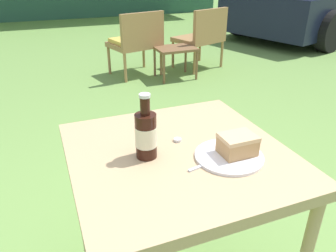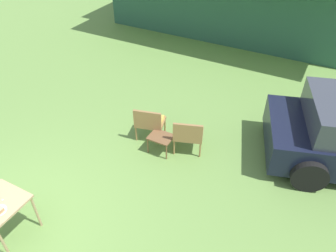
{
  "view_description": "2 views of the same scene",
  "coord_description": "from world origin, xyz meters",
  "px_view_note": "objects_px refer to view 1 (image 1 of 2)",
  "views": [
    {
      "loc": [
        -0.39,
        -0.88,
        1.33
      ],
      "look_at": [
        0.0,
        0.1,
        0.81
      ],
      "focal_mm": 35.0,
      "sensor_mm": 36.0,
      "label": 1
    },
    {
      "loc": [
        3.75,
        -1.61,
        4.71
      ],
      "look_at": [
        1.48,
        2.7,
        0.9
      ],
      "focal_mm": 35.0,
      "sensor_mm": 36.0,
      "label": 2
    }
  ],
  "objects_px": {
    "garden_side_table": "(175,51)",
    "cake_on_plate": "(234,149)",
    "parked_car": "(316,0)",
    "wicker_chair_cushioned": "(137,40)",
    "patio_table": "(178,173)",
    "cola_bottle_near": "(146,134)",
    "wicker_chair_plain": "(203,35)"
  },
  "relations": [
    {
      "from": "garden_side_table",
      "to": "cake_on_plate",
      "type": "xyz_separation_m",
      "value": [
        -1.05,
        -3.0,
        0.44
      ]
    },
    {
      "from": "parked_car",
      "to": "garden_side_table",
      "type": "relative_size",
      "value": 8.52
    },
    {
      "from": "wicker_chair_cushioned",
      "to": "cake_on_plate",
      "type": "relative_size",
      "value": 3.6
    },
    {
      "from": "patio_table",
      "to": "cola_bottle_near",
      "type": "xyz_separation_m",
      "value": [
        -0.11,
        0.01,
        0.17
      ]
    },
    {
      "from": "cola_bottle_near",
      "to": "patio_table",
      "type": "bearing_deg",
      "value": -5.15
    },
    {
      "from": "parked_car",
      "to": "wicker_chair_plain",
      "type": "height_order",
      "value": "parked_car"
    },
    {
      "from": "cake_on_plate",
      "to": "wicker_chair_cushioned",
      "type": "bearing_deg",
      "value": 79.12
    },
    {
      "from": "garden_side_table",
      "to": "patio_table",
      "type": "bearing_deg",
      "value": -112.58
    },
    {
      "from": "wicker_chair_plain",
      "to": "wicker_chair_cushioned",
      "type": "bearing_deg",
      "value": -20.24
    },
    {
      "from": "cake_on_plate",
      "to": "cola_bottle_near",
      "type": "bearing_deg",
      "value": 158.01
    },
    {
      "from": "patio_table",
      "to": "cake_on_plate",
      "type": "relative_size",
      "value": 3.36
    },
    {
      "from": "wicker_chair_cushioned",
      "to": "cake_on_plate",
      "type": "distance_m",
      "value": 3.34
    },
    {
      "from": "parked_car",
      "to": "patio_table",
      "type": "xyz_separation_m",
      "value": [
        -4.89,
        -4.47,
        -0.01
      ]
    },
    {
      "from": "wicker_chair_cushioned",
      "to": "cola_bottle_near",
      "type": "height_order",
      "value": "cola_bottle_near"
    },
    {
      "from": "parked_car",
      "to": "wicker_chair_cushioned",
      "type": "distance_m",
      "value": 4.31
    },
    {
      "from": "patio_table",
      "to": "wicker_chair_plain",
      "type": "bearing_deg",
      "value": 61.55
    },
    {
      "from": "garden_side_table",
      "to": "cake_on_plate",
      "type": "relative_size",
      "value": 2.17
    },
    {
      "from": "parked_car",
      "to": "patio_table",
      "type": "bearing_deg",
      "value": -154.95
    },
    {
      "from": "wicker_chair_cushioned",
      "to": "garden_side_table",
      "type": "xyz_separation_m",
      "value": [
        0.42,
        -0.27,
        -0.12
      ]
    },
    {
      "from": "parked_car",
      "to": "patio_table",
      "type": "relative_size",
      "value": 5.51
    },
    {
      "from": "parked_car",
      "to": "cola_bottle_near",
      "type": "xyz_separation_m",
      "value": [
        -5.0,
        -4.46,
        0.16
      ]
    },
    {
      "from": "wicker_chair_plain",
      "to": "patio_table",
      "type": "relative_size",
      "value": 1.07
    },
    {
      "from": "wicker_chair_cushioned",
      "to": "patio_table",
      "type": "bearing_deg",
      "value": 61.69
    },
    {
      "from": "patio_table",
      "to": "cake_on_plate",
      "type": "distance_m",
      "value": 0.22
    },
    {
      "from": "wicker_chair_plain",
      "to": "garden_side_table",
      "type": "distance_m",
      "value": 0.57
    },
    {
      "from": "patio_table",
      "to": "cake_on_plate",
      "type": "bearing_deg",
      "value": -32.26
    },
    {
      "from": "wicker_chair_plain",
      "to": "cola_bottle_near",
      "type": "bearing_deg",
      "value": 40.87
    },
    {
      "from": "parked_car",
      "to": "wicker_chair_cushioned",
      "type": "xyz_separation_m",
      "value": [
        -4.1,
        -1.31,
        -0.22
      ]
    },
    {
      "from": "cake_on_plate",
      "to": "cola_bottle_near",
      "type": "relative_size",
      "value": 1.03
    },
    {
      "from": "wicker_chair_cushioned",
      "to": "wicker_chair_plain",
      "type": "distance_m",
      "value": 0.92
    },
    {
      "from": "parked_car",
      "to": "garden_side_table",
      "type": "distance_m",
      "value": 4.02
    },
    {
      "from": "parked_car",
      "to": "cake_on_plate",
      "type": "height_order",
      "value": "parked_car"
    }
  ]
}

